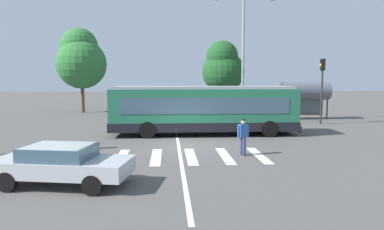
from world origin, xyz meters
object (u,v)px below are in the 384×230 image
background_tree_left (81,59)px  background_tree_right (223,67)px  city_transit_bus (204,110)px  foreground_sedan (61,163)px  parked_car_champagne (230,109)px  twin_arm_street_lamp (243,46)px  traffic_light_far_corner (322,81)px  bus_stop_shelter (305,92)px  pedestrian_crossing_street (243,135)px  parked_car_blue (143,109)px  parked_car_silver (202,109)px  parked_car_white (174,109)px

background_tree_left → background_tree_right: bearing=7.3°
city_transit_bus → background_tree_left: bearing=126.2°
background_tree_right → foreground_sedan: bearing=-109.7°
parked_car_champagne → twin_arm_street_lamp: 6.46m
traffic_light_far_corner → foreground_sedan: bearing=-137.1°
city_transit_bus → traffic_light_far_corner: size_ratio=2.32×
bus_stop_shelter → background_tree_right: background_tree_right is taller
city_transit_bus → background_tree_right: (4.00, 17.37, 3.23)m
pedestrian_crossing_street → twin_arm_street_lamp: size_ratio=0.17×
parked_car_blue → parked_car_silver: 5.38m
foreground_sedan → parked_car_white: (4.10, 20.32, 0.00)m
parked_car_silver → traffic_light_far_corner: 10.56m
pedestrian_crossing_street → parked_car_white: 16.58m
parked_car_blue → traffic_light_far_corner: size_ratio=0.90×
parked_car_blue → parked_car_silver: bearing=-2.5°
parked_car_silver → twin_arm_street_lamp: bearing=-45.4°
background_tree_left → parked_car_blue: bearing=-39.4°
background_tree_left → foreground_sedan: bearing=-77.8°
parked_car_champagne → foreground_sedan: bearing=-114.9°
parked_car_white → pedestrian_crossing_street: bearing=-80.0°
pedestrian_crossing_street → traffic_light_far_corner: 13.56m
foreground_sedan → parked_car_blue: (1.28, 19.84, 0.00)m
background_tree_right → traffic_light_far_corner: bearing=-66.7°
pedestrian_crossing_street → background_tree_left: size_ratio=0.19×
foreground_sedan → twin_arm_street_lamp: size_ratio=0.47×
foreground_sedan → traffic_light_far_corner: 21.21m
foreground_sedan → background_tree_left: 26.46m
foreground_sedan → parked_car_white: size_ratio=1.06×
city_transit_bus → parked_car_white: city_transit_bus is taller
foreground_sedan → background_tree_right: bearing=70.3°
parked_car_champagne → twin_arm_street_lamp: twin_arm_street_lamp is taller
pedestrian_crossing_street → parked_car_silver: pedestrian_crossing_street is taller
pedestrian_crossing_street → parked_car_silver: (-0.32, 15.62, -0.20)m
parked_car_champagne → background_tree_left: 16.49m
parked_car_white → bus_stop_shelter: (11.30, -2.76, 1.65)m
city_transit_bus → background_tree_left: (-11.29, 15.42, 4.02)m
parked_car_white → foreground_sedan: bearing=-101.4°
twin_arm_street_lamp → background_tree_right: (0.10, 10.84, -1.38)m
city_transit_bus → parked_car_blue: city_transit_bus is taller
traffic_light_far_corner → twin_arm_street_lamp: 6.75m
city_transit_bus → background_tree_right: 18.12m
parked_car_silver → pedestrian_crossing_street: bearing=-88.8°
parked_car_white → parked_car_silver: 2.65m
parked_car_silver → bus_stop_shelter: 9.14m
pedestrian_crossing_street → parked_car_champagne: (2.31, 16.01, -0.20)m
traffic_light_far_corner → twin_arm_street_lamp: bearing=159.0°
city_transit_bus → pedestrian_crossing_street: 6.16m
traffic_light_far_corner → background_tree_left: 23.78m
background_tree_left → twin_arm_street_lamp: bearing=-30.4°
parked_car_white → background_tree_right: 9.93m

